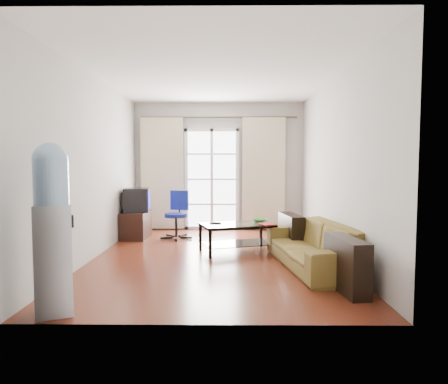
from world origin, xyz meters
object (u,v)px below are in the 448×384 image
object	(u,v)px
sofa	(313,245)
task_chair	(177,224)
crt_tv	(136,200)
water_cooler	(53,225)
tv_stand	(136,225)
coffee_table	(237,234)

from	to	relation	value
sofa	task_chair	xyz separation A→B (m)	(-2.12, 2.08, -0.04)
crt_tv	water_cooler	distance (m)	3.83
tv_stand	task_chair	bearing A→B (deg)	2.29
sofa	tv_stand	xyz separation A→B (m)	(-2.90, 2.08, -0.05)
coffee_table	crt_tv	size ratio (longest dim) A/B	2.32
coffee_table	water_cooler	xyz separation A→B (m)	(-1.77, -2.64, 0.54)
tv_stand	task_chair	distance (m)	0.78
task_chair	water_cooler	world-z (taller)	water_cooler
tv_stand	sofa	bearing A→B (deg)	-33.47
crt_tv	sofa	bearing A→B (deg)	-44.30
coffee_table	task_chair	bearing A→B (deg)	133.65
coffee_table	tv_stand	distance (m)	2.22
sofa	water_cooler	xyz separation A→B (m)	(-2.78, -1.72, 0.53)
sofa	coffee_table	bearing A→B (deg)	-140.06
tv_stand	crt_tv	bearing A→B (deg)	87.35
crt_tv	coffee_table	bearing A→B (deg)	-40.50
crt_tv	water_cooler	bearing A→B (deg)	-96.60
coffee_table	water_cooler	distance (m)	3.22
task_chair	water_cooler	bearing A→B (deg)	-87.94
sofa	tv_stand	world-z (taller)	sofa
sofa	task_chair	bearing A→B (deg)	-142.34
crt_tv	task_chair	distance (m)	0.90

